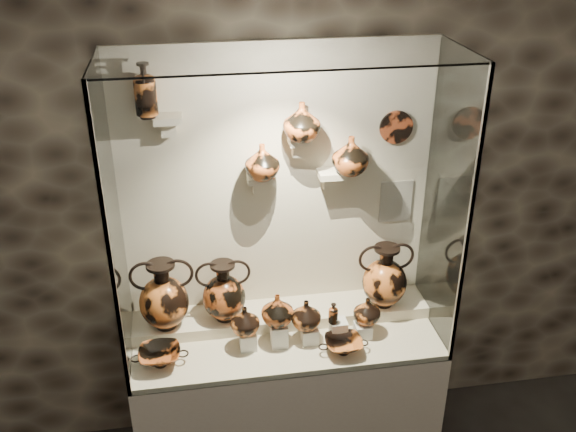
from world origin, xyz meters
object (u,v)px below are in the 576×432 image
object	(u,v)px
lekythos_tall	(145,88)
ovoid_vase_c	(351,155)
jug_c	(306,314)
jug_e	(367,310)
amphora_mid	(224,291)
amphora_right	(385,276)
kylix_left	(160,356)
ovoid_vase_b	(302,121)
amphora_left	(163,295)
jug_a	(245,320)
jug_b	(277,309)
ovoid_vase_a	(262,161)
kylix_right	(343,344)
lekythos_small	(333,312)

from	to	relation	value
lekythos_tall	ovoid_vase_c	size ratio (longest dim) A/B	1.45
jug_c	jug_e	distance (m)	0.34
amphora_mid	amphora_right	distance (m)	0.92
kylix_left	ovoid_vase_b	bearing A→B (deg)	11.67
amphora_left	jug_e	size ratio (longest dim) A/B	2.57
ovoid_vase_b	jug_a	bearing A→B (deg)	-120.10
amphora_mid	kylix_left	distance (m)	0.48
amphora_left	ovoid_vase_c	size ratio (longest dim) A/B	1.98
jug_b	ovoid_vase_a	xyz separation A→B (m)	(-0.04, 0.23, 0.76)
kylix_right	ovoid_vase_a	bearing A→B (deg)	147.54
amphora_left	ovoid_vase_b	world-z (taller)	ovoid_vase_b
jug_c	ovoid_vase_b	size ratio (longest dim) A/B	0.86
amphora_mid	ovoid_vase_a	bearing A→B (deg)	37.58
amphora_left	jug_c	size ratio (longest dim) A/B	2.37
amphora_right	kylix_right	distance (m)	0.49
ovoid_vase_a	ovoid_vase_b	size ratio (longest dim) A/B	0.95
jug_a	kylix_left	size ratio (longest dim) A/B	0.58
jug_b	ovoid_vase_a	distance (m)	0.80
ovoid_vase_a	amphora_right	bearing A→B (deg)	-23.36
jug_a	ovoid_vase_c	world-z (taller)	ovoid_vase_c
jug_e	jug_a	bearing A→B (deg)	177.88
kylix_left	jug_b	bearing A→B (deg)	-2.40
kylix_right	jug_b	bearing A→B (deg)	170.17
kylix_right	jug_c	bearing A→B (deg)	156.07
ovoid_vase_c	amphora_left	bearing A→B (deg)	177.21
kylix_right	ovoid_vase_b	bearing A→B (deg)	127.37
jug_e	ovoid_vase_b	bearing A→B (deg)	142.10
jug_b	kylix_right	world-z (taller)	jug_b
ovoid_vase_b	ovoid_vase_c	bearing A→B (deg)	23.89
jug_e	lekythos_tall	size ratio (longest dim) A/B	0.53
amphora_right	ovoid_vase_c	xyz separation A→B (m)	(-0.22, 0.06, 0.73)
jug_a	jug_e	bearing A→B (deg)	18.97
ovoid_vase_a	ovoid_vase_c	world-z (taller)	ovoid_vase_c
ovoid_vase_b	amphora_left	bearing A→B (deg)	-150.48
amphora_left	ovoid_vase_a	world-z (taller)	ovoid_vase_a
amphora_right	jug_a	xyz separation A→B (m)	(-0.82, -0.18, -0.08)
jug_b	jug_e	distance (m)	0.50
ovoid_vase_a	kylix_right	bearing A→B (deg)	-63.01
jug_c	kylix_left	world-z (taller)	jug_c
amphora_mid	amphora_right	world-z (taller)	amphora_right
amphora_left	amphora_right	size ratio (longest dim) A/B	1.06
kylix_left	ovoid_vase_a	bearing A→B (deg)	18.29
kylix_right	ovoid_vase_c	distance (m)	1.01
amphora_right	jug_e	size ratio (longest dim) A/B	2.43
lekythos_small	amphora_right	bearing A→B (deg)	34.21
lekythos_small	ovoid_vase_b	xyz separation A→B (m)	(-0.13, 0.26, 1.00)
jug_a	jug_e	size ratio (longest dim) A/B	1.04
amphora_left	amphora_right	world-z (taller)	amphora_left
amphora_mid	amphora_left	bearing A→B (deg)	-152.14
amphora_right	ovoid_vase_b	xyz separation A→B (m)	(-0.48, 0.06, 0.93)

